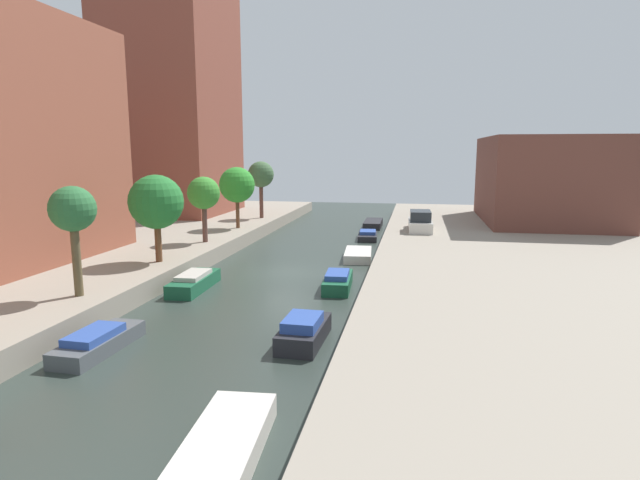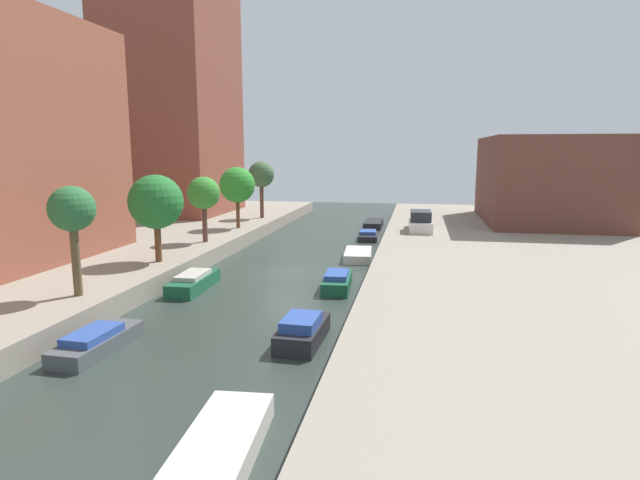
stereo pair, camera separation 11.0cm
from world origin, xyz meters
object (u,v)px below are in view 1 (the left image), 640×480
Objects in this scene: street_tree_2 at (156,202)px; moored_boat_left_1 at (98,342)px; street_tree_4 at (237,185)px; moored_boat_left_2 at (194,282)px; apartment_tower_far at (172,87)px; moored_boat_right_5 at (373,224)px; street_tree_5 at (261,175)px; parked_car at (420,222)px; moored_boat_right_2 at (338,281)px; moored_boat_right_4 at (368,236)px; moored_boat_right_1 at (304,331)px; low_block_right at (545,180)px; moored_boat_right_3 at (358,255)px; street_tree_3 at (204,194)px; street_tree_1 at (73,212)px; moored_boat_right_0 at (226,442)px.

street_tree_2 is 1.22× the size of moored_boat_left_1.
moored_boat_left_2 is (2.76, -14.57, -3.98)m from street_tree_4.
apartment_tower_far is 23.18m from moored_boat_right_5.
apartment_tower_far is at bearing 164.35° from street_tree_5.
parked_car is 14.97m from moored_boat_right_2.
parked_car reaches higher than moored_boat_right_4.
street_tree_4 is 1.13× the size of moored_boat_left_2.
parked_car is at bearing -19.95° from street_tree_5.
moored_boat_right_1 is at bearing -41.62° from moored_boat_left_2.
moored_boat_right_1 is at bearing -116.54° from low_block_right.
apartment_tower_far is at bearing 143.60° from moored_boat_right_3.
street_tree_2 is (-24.53, -21.30, -0.33)m from low_block_right.
parked_car is 1.23× the size of moored_boat_right_2.
parked_car is 1.01× the size of moored_boat_right_5.
street_tree_5 is (-24.53, -2.01, 0.27)m from low_block_right.
street_tree_3 is at bearing -151.23° from parked_car.
low_block_right is 4.29× the size of moored_boat_right_1.
street_tree_1 is 1.37× the size of moored_boat_right_4.
moored_boat_right_3 is (7.22, 17.62, -0.08)m from moored_boat_left_1.
moored_boat_right_4 is at bearing -88.79° from moored_boat_right_5.
street_tree_2 is 12.90m from street_tree_4.
moored_boat_left_2 is at bearing -82.50° from street_tree_5.
moored_boat_right_1 is (7.13, -6.33, 0.07)m from moored_boat_left_2.
street_tree_1 is at bearing -117.62° from moored_boat_left_2.
moored_boat_right_1 reaches higher than moored_boat_right_4.
moored_boat_right_0 is at bearing -91.31° from moored_boat_right_3.
street_tree_2 is 5.04m from moored_boat_left_2.
parked_car is (14.13, -5.13, -3.22)m from street_tree_5.
street_tree_1 is 13.35m from street_tree_3.
moored_boat_right_1 is at bearing -90.02° from moored_boat_right_5.
moored_boat_right_3 is 7.80m from moored_boat_right_4.
moored_boat_right_3 is at bearing -89.01° from moored_boat_right_5.
moored_boat_right_4 is at bearing 41.46° from street_tree_3.
moored_boat_left_1 is (2.93, -29.44, -4.50)m from street_tree_5.
moored_boat_left_2 is 1.27× the size of moored_boat_right_1.
street_tree_1 reaches higher than moored_boat_right_5.
street_tree_5 reaches higher than moored_boat_right_5.
low_block_right is 15.27m from moored_boat_right_5.
moored_boat_right_0 is (9.63, -21.73, -3.91)m from street_tree_3.
apartment_tower_far is 1.69× the size of low_block_right.
moored_boat_right_2 is (19.44, -22.11, -12.63)m from apartment_tower_far.
parked_car is at bearing 59.25° from moored_boat_right_3.
street_tree_4 reaches higher than moored_boat_left_1.
apartment_tower_far reaches higher than street_tree_1.
street_tree_3 is 1.17× the size of moored_boat_right_2.
moored_boat_right_3 is (-3.98, -6.69, -1.36)m from parked_car.
street_tree_4 is at bearing 90.00° from street_tree_1.
low_block_right is 32.48m from street_tree_2.
moored_boat_right_4 is at bearing -157.40° from low_block_right.
moored_boat_right_2 is 1.10× the size of moored_boat_right_4.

